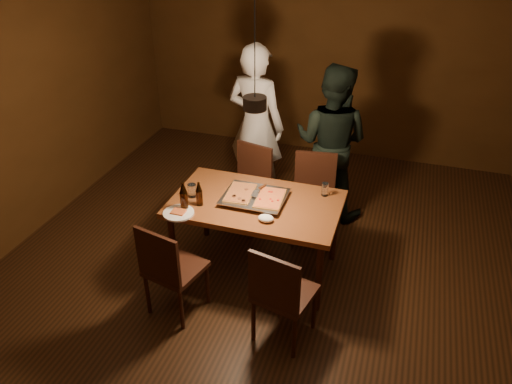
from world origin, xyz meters
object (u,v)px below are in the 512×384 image
(beer_bottle_b, at_px, (199,194))
(chair_far_left, at_px, (249,179))
(diner_dark, at_px, (331,142))
(dining_table, at_px, (256,209))
(chair_near_right, at_px, (280,289))
(plate_slice, at_px, (179,213))
(beer_bottle_a, at_px, (184,196))
(pendant_lamp, at_px, (255,102))
(pizza_tray, at_px, (255,198))
(chair_far_right, at_px, (314,188))
(chair_near_left, at_px, (168,264))
(diner_white, at_px, (256,125))

(beer_bottle_b, bearing_deg, chair_far_left, 81.32)
(diner_dark, bearing_deg, beer_bottle_b, 68.88)
(dining_table, height_order, chair_near_right, chair_near_right)
(plate_slice, relative_size, diner_dark, 0.16)
(chair_far_left, bearing_deg, beer_bottle_b, 95.32)
(beer_bottle_a, relative_size, diner_dark, 0.15)
(plate_slice, bearing_deg, pendant_lamp, 16.89)
(beer_bottle_b, xyz_separation_m, plate_slice, (-0.11, -0.19, -0.10))
(chair_far_left, distance_m, beer_bottle_a, 1.12)
(pizza_tray, height_order, pendant_lamp, pendant_lamp)
(chair_far_right, relative_size, pendant_lamp, 0.44)
(chair_far_left, bearing_deg, dining_table, 126.95)
(chair_near_left, relative_size, pendant_lamp, 0.46)
(beer_bottle_a, bearing_deg, chair_near_right, -26.69)
(chair_far_left, height_order, chair_near_right, same)
(chair_far_right, xyz_separation_m, chair_near_right, (0.08, -1.56, 0.00))
(chair_near_right, height_order, pizza_tray, chair_near_right)
(chair_near_left, bearing_deg, beer_bottle_a, 110.51)
(chair_near_right, distance_m, beer_bottle_a, 1.18)
(plate_slice, xyz_separation_m, diner_white, (0.16, 1.67, 0.15))
(chair_near_right, xyz_separation_m, beer_bottle_b, (-0.91, 0.61, 0.32))
(chair_far_right, relative_size, pizza_tray, 0.88)
(beer_bottle_a, bearing_deg, diner_dark, 57.43)
(chair_near_right, relative_size, pendant_lamp, 0.46)
(beer_bottle_b, bearing_deg, diner_white, 88.42)
(plate_slice, distance_m, diner_white, 1.69)
(plate_slice, bearing_deg, diner_dark, 58.42)
(chair_far_right, relative_size, chair_near_right, 0.97)
(plate_slice, bearing_deg, chair_far_left, 77.16)
(pendant_lamp, bearing_deg, chair_near_right, -56.81)
(chair_near_left, distance_m, plate_slice, 0.47)
(chair_far_left, relative_size, pizza_tray, 0.93)
(beer_bottle_b, relative_size, diner_dark, 0.13)
(chair_far_right, bearing_deg, plate_slice, 42.79)
(pizza_tray, bearing_deg, diner_dark, 70.43)
(dining_table, relative_size, chair_far_right, 3.09)
(beer_bottle_a, bearing_deg, chair_near_left, -82.63)
(dining_table, distance_m, chair_near_right, 0.94)
(pizza_tray, bearing_deg, chair_far_left, 112.95)
(chair_far_right, xyz_separation_m, beer_bottle_b, (-0.83, -0.95, 0.32))
(chair_far_left, xyz_separation_m, chair_near_right, (0.77, -1.55, 0.00))
(chair_far_right, xyz_separation_m, pendant_lamp, (-0.32, -0.96, 1.22))
(chair_near_left, xyz_separation_m, pizza_tray, (0.47, 0.82, 0.24))
(chair_far_right, height_order, pizza_tray, chair_far_right)
(beer_bottle_b, relative_size, pendant_lamp, 0.20)
(chair_far_right, distance_m, diner_dark, 0.58)
(diner_white, height_order, pendant_lamp, pendant_lamp)
(dining_table, relative_size, plate_slice, 5.63)
(chair_far_left, distance_m, pendant_lamp, 1.59)
(diner_dark, bearing_deg, plate_slice, 68.98)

